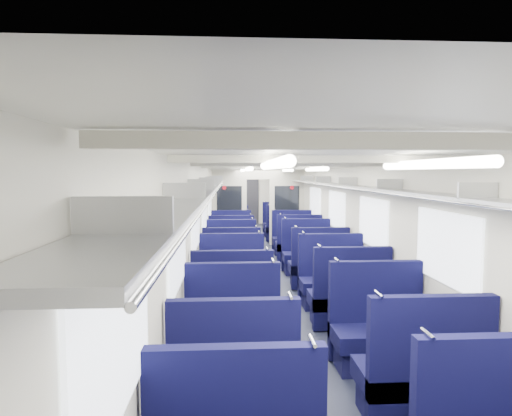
% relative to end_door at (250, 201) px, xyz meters
% --- Properties ---
extents(floor, '(2.80, 18.00, 0.01)m').
position_rel_end_door_xyz_m(floor, '(0.00, -8.94, -1.00)').
color(floor, black).
rests_on(floor, ground).
extents(ceiling, '(2.80, 18.00, 0.01)m').
position_rel_end_door_xyz_m(ceiling, '(0.00, -8.94, 1.35)').
color(ceiling, silver).
rests_on(ceiling, wall_left).
extents(wall_left, '(0.02, 18.00, 2.35)m').
position_rel_end_door_xyz_m(wall_left, '(-1.40, -8.94, 0.18)').
color(wall_left, beige).
rests_on(wall_left, floor).
extents(dado_left, '(0.03, 17.90, 0.70)m').
position_rel_end_door_xyz_m(dado_left, '(-1.39, -8.94, -0.65)').
color(dado_left, black).
rests_on(dado_left, floor).
extents(wall_right, '(0.02, 18.00, 2.35)m').
position_rel_end_door_xyz_m(wall_right, '(1.40, -8.94, 0.18)').
color(wall_right, beige).
rests_on(wall_right, floor).
extents(dado_right, '(0.03, 17.90, 0.70)m').
position_rel_end_door_xyz_m(dado_right, '(1.39, -8.94, -0.65)').
color(dado_right, black).
rests_on(dado_right, floor).
extents(wall_far, '(2.80, 0.02, 2.35)m').
position_rel_end_door_xyz_m(wall_far, '(0.00, 0.06, 0.18)').
color(wall_far, beige).
rests_on(wall_far, floor).
extents(luggage_rack_left, '(0.36, 17.40, 0.18)m').
position_rel_end_door_xyz_m(luggage_rack_left, '(-1.21, -8.94, 0.97)').
color(luggage_rack_left, '#B2B5BA').
rests_on(luggage_rack_left, wall_left).
extents(luggage_rack_right, '(0.36, 17.40, 0.18)m').
position_rel_end_door_xyz_m(luggage_rack_right, '(1.21, -8.94, 0.97)').
color(luggage_rack_right, '#B2B5BA').
rests_on(luggage_rack_right, wall_right).
extents(windows, '(2.78, 15.60, 0.75)m').
position_rel_end_door_xyz_m(windows, '(0.00, -9.40, 0.42)').
color(windows, white).
rests_on(windows, wall_left).
extents(ceiling_fittings, '(2.70, 16.06, 0.11)m').
position_rel_end_door_xyz_m(ceiling_fittings, '(0.00, -9.20, 1.29)').
color(ceiling_fittings, beige).
rests_on(ceiling_fittings, ceiling).
extents(end_door, '(0.75, 0.06, 2.00)m').
position_rel_end_door_xyz_m(end_door, '(0.00, 0.00, 0.00)').
color(end_door, black).
rests_on(end_door, floor).
extents(bulkhead, '(2.80, 0.10, 2.35)m').
position_rel_end_door_xyz_m(bulkhead, '(-0.00, -5.39, 0.23)').
color(bulkhead, beige).
rests_on(bulkhead, floor).
extents(seat_4, '(1.09, 0.60, 1.21)m').
position_rel_end_door_xyz_m(seat_4, '(-0.83, -14.87, -0.63)').
color(seat_4, '#0A0B34').
rests_on(seat_4, floor).
extents(seat_5, '(1.09, 0.60, 1.21)m').
position_rel_end_door_xyz_m(seat_5, '(0.83, -14.87, -0.63)').
color(seat_5, '#0A0B34').
rests_on(seat_5, floor).
extents(seat_6, '(1.09, 0.60, 1.21)m').
position_rel_end_door_xyz_m(seat_6, '(-0.83, -13.75, -0.63)').
color(seat_6, '#0A0B34').
rests_on(seat_6, floor).
extents(seat_7, '(1.09, 0.60, 1.21)m').
position_rel_end_door_xyz_m(seat_7, '(0.83, -13.76, -0.63)').
color(seat_7, '#0A0B34').
rests_on(seat_7, floor).
extents(seat_8, '(1.09, 0.60, 1.21)m').
position_rel_end_door_xyz_m(seat_8, '(-0.83, -12.68, -0.63)').
color(seat_8, '#0A0B34').
rests_on(seat_8, floor).
extents(seat_9, '(1.09, 0.60, 1.21)m').
position_rel_end_door_xyz_m(seat_9, '(0.83, -12.51, -0.63)').
color(seat_9, '#0A0B34').
rests_on(seat_9, floor).
extents(seat_10, '(1.09, 0.60, 1.21)m').
position_rel_end_door_xyz_m(seat_10, '(-0.83, -11.38, -0.63)').
color(seat_10, '#0A0B34').
rests_on(seat_10, floor).
extents(seat_11, '(1.09, 0.60, 1.21)m').
position_rel_end_door_xyz_m(seat_11, '(0.83, -11.51, -0.63)').
color(seat_11, '#0A0B34').
rests_on(seat_11, floor).
extents(seat_12, '(1.09, 0.60, 1.21)m').
position_rel_end_door_xyz_m(seat_12, '(-0.83, -10.30, -0.63)').
color(seat_12, '#0A0B34').
rests_on(seat_12, floor).
extents(seat_13, '(1.09, 0.60, 1.21)m').
position_rel_end_door_xyz_m(seat_13, '(0.83, -10.40, -0.63)').
color(seat_13, '#0A0B34').
rests_on(seat_13, floor).
extents(seat_14, '(1.09, 0.60, 1.21)m').
position_rel_end_door_xyz_m(seat_14, '(-0.83, -9.21, -0.63)').
color(seat_14, '#0A0B34').
rests_on(seat_14, floor).
extents(seat_15, '(1.09, 0.60, 1.21)m').
position_rel_end_door_xyz_m(seat_15, '(0.83, -9.16, -0.63)').
color(seat_15, '#0A0B34').
rests_on(seat_15, floor).
extents(seat_16, '(1.09, 0.60, 1.21)m').
position_rel_end_door_xyz_m(seat_16, '(-0.83, -8.01, -0.63)').
color(seat_16, '#0A0B34').
rests_on(seat_16, floor).
extents(seat_17, '(1.09, 0.60, 1.21)m').
position_rel_end_door_xyz_m(seat_17, '(0.83, -7.95, -0.63)').
color(seat_17, '#0A0B34').
rests_on(seat_17, floor).
extents(seat_18, '(1.09, 0.60, 1.21)m').
position_rel_end_door_xyz_m(seat_18, '(-0.83, -6.89, -0.63)').
color(seat_18, '#0A0B34').
rests_on(seat_18, floor).
extents(seat_19, '(1.09, 0.60, 1.21)m').
position_rel_end_door_xyz_m(seat_19, '(0.83, -6.94, -0.63)').
color(seat_19, '#0A0B34').
rests_on(seat_19, floor).
extents(seat_20, '(1.09, 0.60, 1.21)m').
position_rel_end_door_xyz_m(seat_20, '(-0.83, -4.79, -0.63)').
color(seat_20, '#0A0B34').
rests_on(seat_20, floor).
extents(seat_21, '(1.09, 0.60, 1.21)m').
position_rel_end_door_xyz_m(seat_21, '(0.83, -4.76, -0.63)').
color(seat_21, '#0A0B34').
rests_on(seat_21, floor).
extents(seat_22, '(1.09, 0.60, 1.21)m').
position_rel_end_door_xyz_m(seat_22, '(-0.83, -3.65, -0.63)').
color(seat_22, '#0A0B34').
rests_on(seat_22, floor).
extents(seat_23, '(1.09, 0.60, 1.21)m').
position_rel_end_door_xyz_m(seat_23, '(0.83, -3.61, -0.63)').
color(seat_23, '#0A0B34').
rests_on(seat_23, floor).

